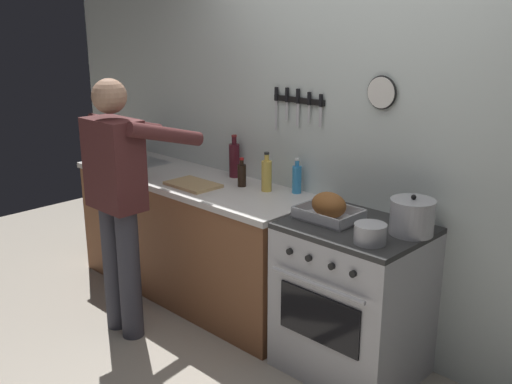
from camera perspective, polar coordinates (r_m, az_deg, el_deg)
The scene contains 12 objects.
wall_back at distance 3.61m, azimuth 10.39°, elevation 5.02°, with size 6.00×0.13×2.60m.
counter_block at distance 4.38m, azimuth -6.17°, elevation -4.24°, with size 2.03×0.65×0.90m.
stove at distance 3.49m, azimuth 9.30°, elevation -10.18°, with size 0.76×0.67×0.90m.
person_cook at distance 3.78m, azimuth -13.06°, elevation -0.08°, with size 0.51×0.63×1.66m.
roasting_pan at distance 3.37m, azimuth 7.03°, elevation -1.53°, with size 0.35×0.26×0.16m.
stock_pot at distance 3.22m, azimuth 14.82°, elevation -2.32°, with size 0.24×0.24×0.22m.
saucepan at distance 3.06m, azimuth 10.95°, elevation -3.95°, with size 0.17×0.17×0.10m.
cutting_board at distance 4.04m, azimuth -6.10°, elevation 0.72°, with size 0.36×0.24×0.02m, color tan.
bottle_wine_red at distance 4.22m, azimuth -2.10°, elevation 3.15°, with size 0.08×0.08×0.31m.
bottle_cooking_oil at distance 3.88m, azimuth 1.03°, elevation 1.66°, with size 0.07×0.07×0.26m.
bottle_soy_sauce at distance 3.99m, azimuth -1.37°, elevation 1.69°, with size 0.06×0.06×0.20m.
bottle_dish_soap at distance 3.85m, azimuth 3.96°, elevation 1.30°, with size 0.06×0.06×0.23m.
Camera 1 is at (1.96, -1.60, 2.01)m, focal length 41.48 mm.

